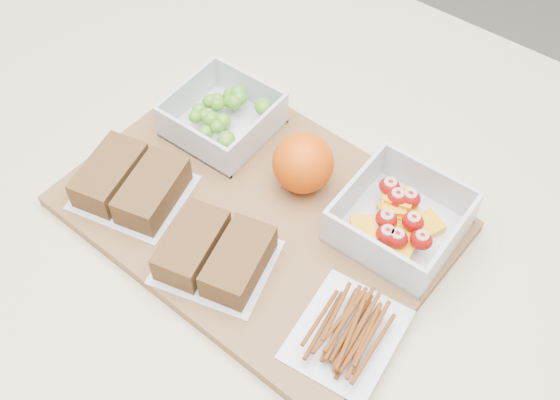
# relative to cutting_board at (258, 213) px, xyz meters

# --- Properties ---
(counter) EXTENTS (1.20, 0.90, 0.90)m
(counter) POSITION_rel_cutting_board_xyz_m (0.02, 0.01, -0.46)
(counter) COLOR beige
(counter) RESTS_ON ground
(cutting_board) EXTENTS (0.43, 0.32, 0.02)m
(cutting_board) POSITION_rel_cutting_board_xyz_m (0.00, 0.00, 0.00)
(cutting_board) COLOR brown
(cutting_board) RESTS_ON counter
(grape_container) EXTENTS (0.12, 0.12, 0.05)m
(grape_container) POSITION_rel_cutting_board_xyz_m (-0.11, 0.08, 0.03)
(grape_container) COLOR silver
(grape_container) RESTS_ON cutting_board
(fruit_container) EXTENTS (0.13, 0.13, 0.05)m
(fruit_container) POSITION_rel_cutting_board_xyz_m (0.14, 0.07, 0.03)
(fruit_container) COLOR silver
(fruit_container) RESTS_ON cutting_board
(orange) EXTENTS (0.07, 0.07, 0.07)m
(orange) POSITION_rel_cutting_board_xyz_m (0.02, 0.06, 0.04)
(orange) COLOR #E14E05
(orange) RESTS_ON cutting_board
(sandwich_bag_left) EXTENTS (0.14, 0.13, 0.04)m
(sandwich_bag_left) POSITION_rel_cutting_board_xyz_m (-0.13, -0.07, 0.03)
(sandwich_bag_left) COLOR silver
(sandwich_bag_left) RESTS_ON cutting_board
(sandwich_bag_center) EXTENTS (0.14, 0.13, 0.04)m
(sandwich_bag_center) POSITION_rel_cutting_board_xyz_m (0.01, -0.08, 0.03)
(sandwich_bag_center) COLOR silver
(sandwich_bag_center) RESTS_ON cutting_board
(pretzel_bag) EXTENTS (0.11, 0.13, 0.03)m
(pretzel_bag) POSITION_rel_cutting_board_xyz_m (0.17, -0.07, 0.02)
(pretzel_bag) COLOR silver
(pretzel_bag) RESTS_ON cutting_board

